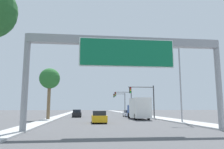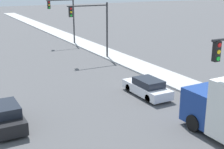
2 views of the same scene
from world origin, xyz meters
TOP-DOWN VIEW (x-y plane):
  - sidewalk_right at (9.50, 60.00)m, footprint 3.00×120.00m
  - car_near_center at (5.25, 45.33)m, footprint 1.74×4.37m
  - car_near_left at (-5.25, 44.91)m, footprint 1.71×4.33m
  - traffic_light_mid_block at (6.99, 58.00)m, footprint 4.78×0.32m
  - traffic_light_far_intersection at (7.32, 68.00)m, footprint 3.86×0.32m

SIDE VIEW (x-z plane):
  - sidewalk_right at x=9.50m, z-range 0.00..0.15m
  - car_near_center at x=5.25m, z-range -0.03..1.33m
  - car_near_left at x=-5.25m, z-range -0.05..1.46m
  - traffic_light_mid_block at x=6.99m, z-range 1.12..7.38m
  - traffic_light_far_intersection at x=7.32m, z-range 1.06..7.45m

